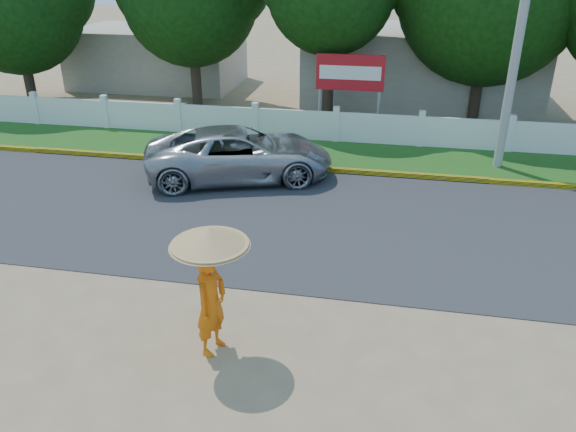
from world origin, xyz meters
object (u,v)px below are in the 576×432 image
object	(u,v)px
billboard	(350,77)
vehicle	(239,154)
utility_pole	(518,40)
monk_with_parasol	(210,273)

from	to	relation	value
billboard	vehicle	bearing A→B (deg)	-118.33
vehicle	billboard	size ratio (longest dim) A/B	1.90
utility_pole	monk_with_parasol	size ratio (longest dim) A/B	3.30
vehicle	monk_with_parasol	world-z (taller)	monk_with_parasol
vehicle	monk_with_parasol	bearing A→B (deg)	173.62
monk_with_parasol	utility_pole	bearing A→B (deg)	59.52
utility_pole	billboard	bearing A→B (deg)	151.99
billboard	utility_pole	bearing A→B (deg)	-28.01
utility_pole	vehicle	xyz separation A→B (m)	(-7.92, -2.50, -3.20)
monk_with_parasol	billboard	size ratio (longest dim) A/B	0.82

